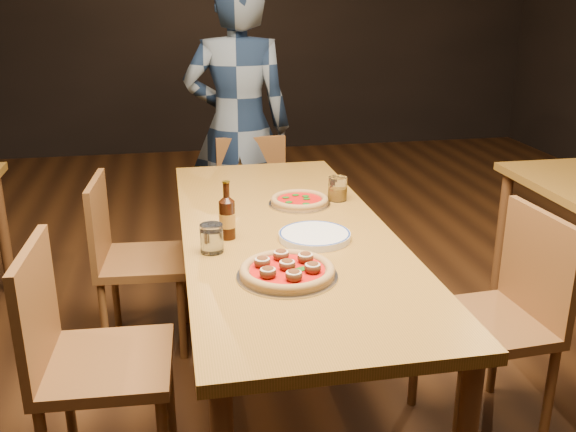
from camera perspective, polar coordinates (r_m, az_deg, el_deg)
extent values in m
plane|color=black|center=(2.86, -0.19, -15.37)|extent=(9.00, 9.00, 0.00)
plane|color=black|center=(6.82, -7.50, 18.18)|extent=(7.00, 0.00, 7.00)
cube|color=brown|center=(2.51, -0.21, -1.56)|extent=(0.80, 2.00, 0.04)
cylinder|color=brown|center=(3.49, -8.55, -2.24)|extent=(0.06, 0.06, 0.71)
cylinder|color=brown|center=(3.57, 2.41, -1.51)|extent=(0.06, 0.06, 0.71)
cylinder|color=brown|center=(3.88, -23.96, -1.49)|extent=(0.06, 0.06, 0.71)
cylinder|color=brown|center=(3.76, 18.47, -1.47)|extent=(0.06, 0.06, 0.71)
cylinder|color=#B7B7BF|center=(2.09, -0.07, -5.34)|extent=(0.33, 0.33, 0.01)
cylinder|color=tan|center=(2.09, -0.07, -5.05)|extent=(0.31, 0.31, 0.02)
torus|color=tan|center=(2.09, -0.07, -4.84)|extent=(0.31, 0.31, 0.03)
cylinder|color=#990C09|center=(2.08, -0.07, -4.79)|extent=(0.25, 0.25, 0.00)
cylinder|color=#B7B7BF|center=(2.79, 1.03, 1.10)|extent=(0.27, 0.27, 0.01)
cylinder|color=tan|center=(2.79, 1.03, 1.30)|extent=(0.25, 0.25, 0.02)
torus|color=tan|center=(2.78, 1.03, 1.46)|extent=(0.25, 0.25, 0.03)
cylinder|color=#990C09|center=(2.78, 1.03, 1.49)|extent=(0.19, 0.19, 0.00)
cylinder|color=white|center=(2.40, 2.38, -1.79)|extent=(0.27, 0.27, 0.03)
cylinder|color=black|center=(2.40, -5.42, -0.35)|extent=(0.06, 0.06, 0.14)
cylinder|color=black|center=(2.36, -5.50, 2.13)|extent=(0.02, 0.02, 0.07)
cylinder|color=#BD862D|center=(2.40, -5.42, -0.35)|extent=(0.06, 0.06, 0.05)
cylinder|color=white|center=(2.28, -6.80, -1.98)|extent=(0.08, 0.08, 0.10)
cylinder|color=#9A6411|center=(2.84, 4.43, 2.45)|extent=(0.08, 0.08, 0.11)
imported|color=black|center=(3.83, -4.43, 7.83)|extent=(0.68, 0.49, 1.73)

